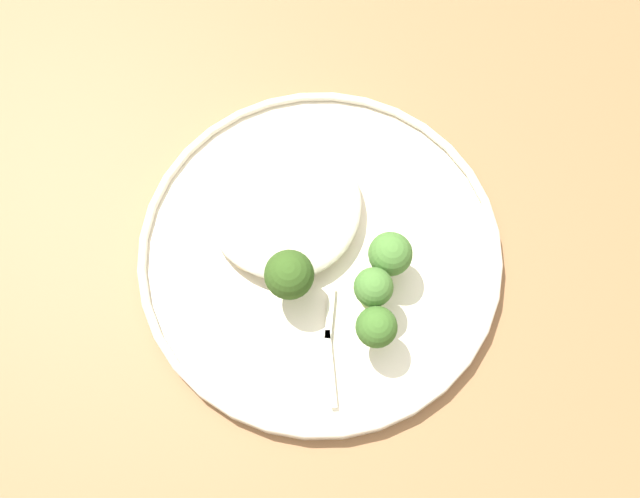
# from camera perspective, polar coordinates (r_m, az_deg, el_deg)

# --- Properties ---
(ground) EXTENTS (6.00, 6.00, 0.00)m
(ground) POSITION_cam_1_polar(r_m,az_deg,el_deg) (1.31, 2.80, -12.83)
(ground) COLOR #665B51
(wooden_dining_table) EXTENTS (1.40, 1.00, 0.74)m
(wooden_dining_table) POSITION_cam_1_polar(r_m,az_deg,el_deg) (0.66, 5.45, -6.32)
(wooden_dining_table) COLOR brown
(wooden_dining_table) RESTS_ON ground
(dinner_plate) EXTENTS (0.29, 0.29, 0.02)m
(dinner_plate) POSITION_cam_1_polar(r_m,az_deg,el_deg) (0.59, 0.00, -0.37)
(dinner_plate) COLOR beige
(dinner_plate) RESTS_ON wooden_dining_table
(noodle_bed) EXTENTS (0.13, 0.13, 0.03)m
(noodle_bed) POSITION_cam_1_polar(r_m,az_deg,el_deg) (0.59, -2.94, 3.76)
(noodle_bed) COLOR beige
(noodle_bed) RESTS_ON dinner_plate
(seared_scallop_left_edge) EXTENTS (0.03, 0.03, 0.02)m
(seared_scallop_left_edge) POSITION_cam_1_polar(r_m,az_deg,el_deg) (0.59, -0.32, 3.37)
(seared_scallop_left_edge) COLOR #DBB77A
(seared_scallop_left_edge) RESTS_ON dinner_plate
(seared_scallop_tiny_bay) EXTENTS (0.03, 0.03, 0.01)m
(seared_scallop_tiny_bay) POSITION_cam_1_polar(r_m,az_deg,el_deg) (0.60, -2.80, 5.53)
(seared_scallop_tiny_bay) COLOR #DBB77A
(seared_scallop_tiny_bay) RESTS_ON dinner_plate
(seared_scallop_right_edge) EXTENTS (0.04, 0.04, 0.01)m
(seared_scallop_right_edge) POSITION_cam_1_polar(r_m,az_deg,el_deg) (0.59, -3.01, 3.54)
(seared_scallop_right_edge) COLOR beige
(seared_scallop_right_edge) RESTS_ON dinner_plate
(seared_scallop_rear_pale) EXTENTS (0.02, 0.02, 0.01)m
(seared_scallop_rear_pale) POSITION_cam_1_polar(r_m,az_deg,el_deg) (0.60, -5.27, 5.87)
(seared_scallop_rear_pale) COLOR beige
(seared_scallop_rear_pale) RESTS_ON dinner_plate
(seared_scallop_center_golden) EXTENTS (0.03, 0.03, 0.02)m
(seared_scallop_center_golden) POSITION_cam_1_polar(r_m,az_deg,el_deg) (0.59, -5.35, 3.11)
(seared_scallop_center_golden) COLOR beige
(seared_scallop_center_golden) RESTS_ON dinner_plate
(seared_scallop_on_noodles) EXTENTS (0.03, 0.03, 0.01)m
(seared_scallop_on_noodles) POSITION_cam_1_polar(r_m,az_deg,el_deg) (0.59, 1.69, 4.15)
(seared_scallop_on_noodles) COLOR #E5C689
(seared_scallop_on_noodles) RESTS_ON dinner_plate
(seared_scallop_tilted_round) EXTENTS (0.03, 0.03, 0.02)m
(seared_scallop_tilted_round) POSITION_cam_1_polar(r_m,az_deg,el_deg) (0.58, -5.34, 0.00)
(seared_scallop_tilted_round) COLOR #E5C689
(seared_scallop_tilted_round) RESTS_ON dinner_plate
(broccoli_floret_right_tilted) EXTENTS (0.03, 0.03, 0.05)m
(broccoli_floret_right_tilted) POSITION_cam_1_polar(r_m,az_deg,el_deg) (0.54, 4.14, -3.10)
(broccoli_floret_right_tilted) COLOR #7A994C
(broccoli_floret_right_tilted) RESTS_ON dinner_plate
(broccoli_floret_center_pile) EXTENTS (0.04, 0.04, 0.06)m
(broccoli_floret_center_pile) POSITION_cam_1_polar(r_m,az_deg,el_deg) (0.54, -2.40, -2.04)
(broccoli_floret_center_pile) COLOR #89A356
(broccoli_floret_center_pile) RESTS_ON dinner_plate
(broccoli_floret_small_sprig) EXTENTS (0.03, 0.03, 0.05)m
(broccoli_floret_small_sprig) POSITION_cam_1_polar(r_m,az_deg,el_deg) (0.55, 5.42, -0.46)
(broccoli_floret_small_sprig) COLOR #89A356
(broccoli_floret_small_sprig) RESTS_ON dinner_plate
(broccoli_floret_rear_charred) EXTENTS (0.03, 0.03, 0.05)m
(broccoli_floret_rear_charred) POSITION_cam_1_polar(r_m,az_deg,el_deg) (0.54, 4.39, -6.11)
(broccoli_floret_rear_charred) COLOR #89A356
(broccoli_floret_rear_charred) RESTS_ON dinner_plate
(onion_sliver_short_strip) EXTENTS (0.06, 0.02, 0.00)m
(onion_sliver_short_strip) POSITION_cam_1_polar(r_m,az_deg,el_deg) (0.56, 0.80, -9.25)
(onion_sliver_short_strip) COLOR silver
(onion_sliver_short_strip) RESTS_ON dinner_plate
(onion_sliver_long_sliver) EXTENTS (0.04, 0.02, 0.00)m
(onion_sliver_long_sliver) POSITION_cam_1_polar(r_m,az_deg,el_deg) (0.57, 0.78, -4.99)
(onion_sliver_long_sliver) COLOR silver
(onion_sliver_long_sliver) RESTS_ON dinner_plate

